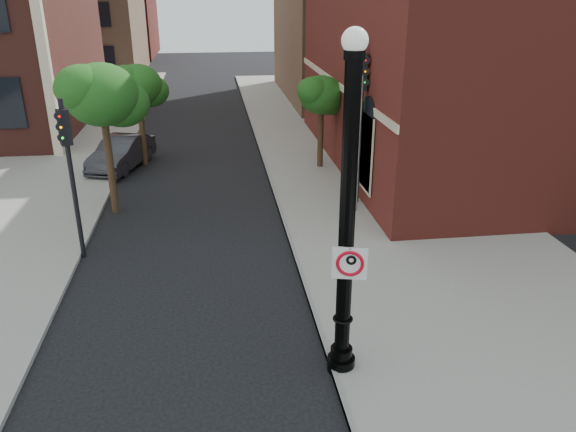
{
  "coord_description": "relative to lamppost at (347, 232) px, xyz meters",
  "views": [
    {
      "loc": [
        -0.08,
        -8.63,
        7.17
      ],
      "look_at": [
        1.36,
        2.0,
        2.77
      ],
      "focal_mm": 35.0,
      "sensor_mm": 36.0,
      "label": 1
    }
  ],
  "objects": [
    {
      "name": "ground",
      "position": [
        -2.23,
        -0.45,
        -3.04
      ],
      "size": [
        120.0,
        120.0,
        0.0
      ],
      "primitive_type": "plane",
      "color": "black",
      "rests_on": "ground"
    },
    {
      "name": "sidewalk_right",
      "position": [
        3.77,
        9.55,
        -2.98
      ],
      "size": [
        8.0,
        60.0,
        0.12
      ],
      "primitive_type": "cube",
      "color": "gray",
      "rests_on": "ground"
    },
    {
      "name": "sidewalk_left",
      "position": [
        -11.23,
        17.55,
        -2.98
      ],
      "size": [
        10.0,
        50.0,
        0.12
      ],
      "primitive_type": "cube",
      "color": "gray",
      "rests_on": "ground"
    },
    {
      "name": "curb_edge",
      "position": [
        -0.18,
        9.55,
        -2.97
      ],
      "size": [
        0.1,
        60.0,
        0.14
      ],
      "primitive_type": "cube",
      "color": "gray",
      "rests_on": "ground"
    },
    {
      "name": "bg_building_tan_a",
      "position": [
        -14.23,
        43.55,
        2.96
      ],
      "size": [
        12.0,
        12.0,
        12.0
      ],
      "primitive_type": "cube",
      "color": "#9A7154",
      "rests_on": "ground"
    },
    {
      "name": "bg_building_red",
      "position": [
        -14.23,
        57.55,
        1.96
      ],
      "size": [
        12.0,
        12.0,
        10.0
      ],
      "primitive_type": "cube",
      "color": "maroon",
      "rests_on": "ground"
    },
    {
      "name": "lamppost",
      "position": [
        0.0,
        0.0,
        0.0
      ],
      "size": [
        0.56,
        0.56,
        6.59
      ],
      "color": "black",
      "rests_on": "ground"
    },
    {
      "name": "no_parking_sign",
      "position": [
        0.04,
        -0.16,
        -0.56
      ],
      "size": [
        0.63,
        0.19,
        0.65
      ],
      "rotation": [
        0.0,
        0.0,
        -0.25
      ],
      "color": "white",
      "rests_on": "ground"
    },
    {
      "name": "parked_car",
      "position": [
        -6.19,
        14.52,
        -2.37
      ],
      "size": [
        2.58,
        4.32,
        1.34
      ],
      "primitive_type": "imported",
      "rotation": [
        0.0,
        0.0,
        -0.3
      ],
      "color": "#2D2D32",
      "rests_on": "ground"
    },
    {
      "name": "traffic_signal_left",
      "position": [
        -6.16,
        5.96,
        0.0
      ],
      "size": [
        0.37,
        0.4,
        4.52
      ],
      "rotation": [
        0.0,
        0.0,
        0.44
      ],
      "color": "black",
      "rests_on": "ground"
    },
    {
      "name": "traffic_signal_right",
      "position": [
        2.58,
        8.96,
        0.67
      ],
      "size": [
        0.42,
        0.48,
        5.51
      ],
      "rotation": [
        0.0,
        0.0,
        -0.28
      ],
      "color": "black",
      "rests_on": "ground"
    },
    {
      "name": "utility_pole",
      "position": [
        2.36,
        8.18,
        -0.74
      ],
      "size": [
        0.09,
        0.09,
        4.61
      ],
      "primitive_type": "cylinder",
      "color": "#999999",
      "rests_on": "ground"
    },
    {
      "name": "street_tree_a",
      "position": [
        -5.73,
        9.45,
        0.89
      ],
      "size": [
        2.77,
        2.5,
        4.99
      ],
      "color": "#351E15",
      "rests_on": "ground"
    },
    {
      "name": "street_tree_b",
      "position": [
        -5.27,
        14.95,
        0.31
      ],
      "size": [
        2.36,
        2.14,
        4.26
      ],
      "color": "#351E15",
      "rests_on": "ground"
    },
    {
      "name": "street_tree_c",
      "position": [
        2.11,
        13.33,
        0.01
      ],
      "size": [
        2.16,
        1.95,
        3.89
      ],
      "color": "#351E15",
      "rests_on": "ground"
    }
  ]
}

